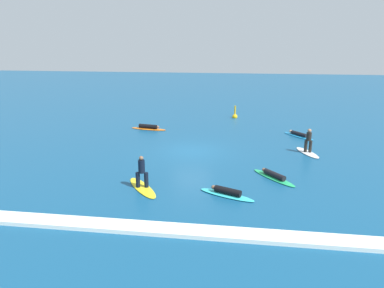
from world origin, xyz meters
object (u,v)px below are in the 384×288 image
(surfer_on_green_board, at_px, (274,176))
(surfer_on_blue_board, at_px, (298,135))
(marker_buoy, at_px, (235,116))
(surfer_on_white_board, at_px, (308,146))
(surfer_on_teal_board, at_px, (227,193))
(surfer_on_yellow_board, at_px, (142,180))
(surfer_on_orange_board, at_px, (149,128))

(surfer_on_green_board, bearing_deg, surfer_on_blue_board, -55.70)
(marker_buoy, bearing_deg, surfer_on_white_board, -64.44)
(marker_buoy, bearing_deg, surfer_on_teal_board, -89.98)
(surfer_on_yellow_board, relative_size, surfer_on_orange_board, 0.89)
(surfer_on_yellow_board, relative_size, surfer_on_green_board, 1.05)
(surfer_on_white_board, distance_m, marker_buoy, 11.77)
(surfer_on_white_board, relative_size, surfer_on_blue_board, 0.98)
(surfer_on_green_board, bearing_deg, surfer_on_white_board, -67.79)
(marker_buoy, bearing_deg, surfer_on_orange_board, -141.92)
(surfer_on_teal_board, bearing_deg, surfer_on_white_board, -100.58)
(surfer_on_orange_board, bearing_deg, surfer_on_teal_board, -50.68)
(surfer_on_blue_board, bearing_deg, surfer_on_teal_board, 117.46)
(surfer_on_white_board, xyz_separation_m, surfer_on_orange_board, (-12.25, 5.00, -0.31))
(surfer_on_yellow_board, relative_size, marker_buoy, 2.17)
(surfer_on_green_board, relative_size, surfer_on_blue_board, 1.02)
(surfer_on_teal_board, height_order, surfer_on_green_board, surfer_on_teal_board)
(surfer_on_yellow_board, distance_m, surfer_on_blue_board, 14.94)
(surfer_on_yellow_board, bearing_deg, surfer_on_white_board, -89.07)
(surfer_on_teal_board, bearing_deg, surfer_on_green_board, -109.74)
(surfer_on_white_board, height_order, marker_buoy, surfer_on_white_board)
(surfer_on_green_board, bearing_deg, surfer_on_orange_board, 4.27)
(surfer_on_white_board, xyz_separation_m, surfer_on_blue_board, (0.02, 4.36, -0.34))
(surfer_on_orange_board, height_order, surfer_on_blue_board, surfer_on_orange_board)
(surfer_on_green_board, xyz_separation_m, marker_buoy, (-2.46, 15.56, 0.08))
(surfer_on_teal_board, xyz_separation_m, surfer_on_green_board, (2.45, 2.63, -0.01))
(marker_buoy, bearing_deg, surfer_on_yellow_board, -103.58)
(surfer_on_yellow_board, xyz_separation_m, surfer_on_orange_board, (-2.86, 12.24, -0.29))
(surfer_on_teal_board, relative_size, surfer_on_blue_board, 1.07)
(surfer_on_yellow_board, height_order, surfer_on_teal_board, surfer_on_yellow_board)
(surfer_on_white_board, bearing_deg, surfer_on_teal_board, -55.15)
(surfer_on_teal_board, height_order, surfer_on_white_board, surfer_on_white_board)
(marker_buoy, bearing_deg, surfer_on_green_board, -81.03)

